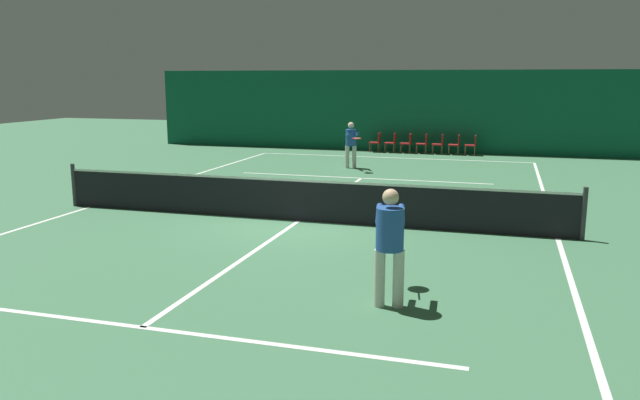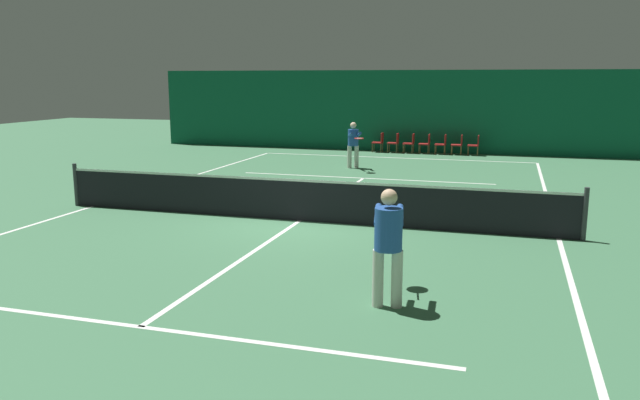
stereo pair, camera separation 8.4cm
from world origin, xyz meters
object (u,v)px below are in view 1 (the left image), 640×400
Objects in this scene: courtside_chair_0 at (377,141)px; courtside_chair_6 at (472,144)px; tennis_net at (299,199)px; player_far at (351,142)px; player_near at (390,238)px; courtside_chair_2 at (408,142)px; courtside_chair_1 at (392,141)px; courtside_chair_3 at (423,142)px; courtside_chair_4 at (439,143)px; courtside_chair_5 at (456,143)px.

courtside_chair_0 is 4.06m from courtside_chair_6.
tennis_net is at bearing -12.71° from courtside_chair_6.
player_far is at bearing 95.86° from tennis_net.
player_near is at bearing -0.53° from courtside_chair_6.
courtside_chair_6 is (4.06, 0.00, 0.00)m from courtside_chair_0.
courtside_chair_0 is 1.35m from courtside_chair_2.
player_far is 5.17m from courtside_chair_1.
courtside_chair_2 is at bearing -90.00° from courtside_chair_3.
courtside_chair_0 is (-3.89, 18.35, -0.50)m from player_near.
courtside_chair_4 is (0.68, 0.00, 0.00)m from courtside_chair_3.
player_far reaches higher than tennis_net.
courtside_chair_1 is at bearing -90.00° from courtside_chair_2.
courtside_chair_2 is at bearing 88.44° from tennis_net.
player_near is at bearing 3.69° from courtside_chair_4.
courtside_chair_1 and courtside_chair_5 have the same top height.
courtside_chair_1 is 3.38m from courtside_chair_6.
courtside_chair_3 is at bearing -90.00° from courtside_chair_5.
courtside_chair_2 is (0.37, 13.65, -0.03)m from tennis_net.
courtside_chair_2 is (1.25, 5.11, -0.47)m from player_far.
courtside_chair_1 is 1.00× the size of courtside_chair_3.
player_near reaches higher than courtside_chair_2.
tennis_net is 14.29× the size of courtside_chair_2.
courtside_chair_4 is 1.00× the size of courtside_chair_5.
player_near is 2.01× the size of courtside_chair_6.
courtside_chair_1 is (0.68, 0.00, 0.00)m from courtside_chair_0.
courtside_chair_2 is 1.35m from courtside_chair_4.
courtside_chair_5 is at bearing 121.83° from player_far.
courtside_chair_0 is at bearing -90.00° from courtside_chair_4.
courtside_chair_5 is (-0.51, 18.35, -0.50)m from player_near.
courtside_chair_2 is at bearing 140.77° from player_far.
courtside_chair_6 is (1.35, 0.00, 0.00)m from courtside_chair_4.
courtside_chair_0 is at bearing 155.66° from player_far.
player_near is 13.77m from player_far.
player_near is 2.01× the size of courtside_chair_0.
courtside_chair_5 is at bearing 90.00° from courtside_chair_1.
courtside_chair_1 and courtside_chair_2 have the same top height.
player_far is at bearing -6.39° from courtside_chair_1.
courtside_chair_2 is (-2.54, 18.35, -0.50)m from player_near.
player_far reaches higher than courtside_chair_4.
tennis_net reaches higher than courtside_chair_0.
courtside_chair_5 is at bearing -8.18° from player_near.
courtside_chair_1 is 0.68m from courtside_chair_2.
courtside_chair_1 is 1.00× the size of courtside_chair_4.
courtside_chair_6 is (0.17, 18.35, -0.50)m from player_near.
player_near reaches higher than courtside_chair_4.
player_far is 1.95× the size of courtside_chair_3.
tennis_net is 5.55m from player_near.
player_far is 6.48m from courtside_chair_6.
player_far is 1.95× the size of courtside_chair_1.
courtside_chair_1 is 1.35m from courtside_chair_3.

